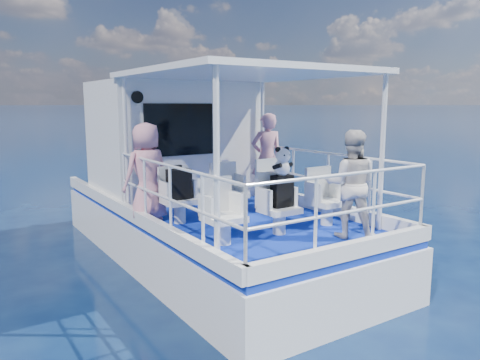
# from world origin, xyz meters

# --- Properties ---
(ground) EXTENTS (2000.00, 2000.00, 0.00)m
(ground) POSITION_xyz_m (0.00, 0.00, 0.00)
(ground) COLOR #081A40
(ground) RESTS_ON ground
(hull) EXTENTS (3.00, 7.00, 1.60)m
(hull) POSITION_xyz_m (0.00, 1.00, 0.00)
(hull) COLOR white
(hull) RESTS_ON ground
(deck) EXTENTS (2.90, 6.90, 0.10)m
(deck) POSITION_xyz_m (0.00, 1.00, 0.85)
(deck) COLOR #0B239A
(deck) RESTS_ON hull
(cabin) EXTENTS (2.85, 2.00, 2.20)m
(cabin) POSITION_xyz_m (0.00, 2.30, 2.00)
(cabin) COLOR white
(cabin) RESTS_ON deck
(canopy) EXTENTS (3.00, 3.20, 0.08)m
(canopy) POSITION_xyz_m (0.00, -0.20, 3.14)
(canopy) COLOR white
(canopy) RESTS_ON cabin
(canopy_posts) EXTENTS (2.77, 2.97, 2.20)m
(canopy_posts) POSITION_xyz_m (0.00, -0.25, 2.00)
(canopy_posts) COLOR white
(canopy_posts) RESTS_ON deck
(railings) EXTENTS (2.84, 3.59, 1.00)m
(railings) POSITION_xyz_m (0.00, -0.58, 1.40)
(railings) COLOR white
(railings) RESTS_ON deck
(seat_port_fwd) EXTENTS (0.48, 0.46, 0.38)m
(seat_port_fwd) POSITION_xyz_m (-0.90, 0.20, 1.09)
(seat_port_fwd) COLOR silver
(seat_port_fwd) RESTS_ON deck
(seat_center_fwd) EXTENTS (0.48, 0.46, 0.38)m
(seat_center_fwd) POSITION_xyz_m (0.00, 0.20, 1.09)
(seat_center_fwd) COLOR silver
(seat_center_fwd) RESTS_ON deck
(seat_stbd_fwd) EXTENTS (0.48, 0.46, 0.38)m
(seat_stbd_fwd) POSITION_xyz_m (0.90, 0.20, 1.09)
(seat_stbd_fwd) COLOR silver
(seat_stbd_fwd) RESTS_ON deck
(seat_port_aft) EXTENTS (0.48, 0.46, 0.38)m
(seat_port_aft) POSITION_xyz_m (-0.90, -1.10, 1.09)
(seat_port_aft) COLOR silver
(seat_port_aft) RESTS_ON deck
(seat_center_aft) EXTENTS (0.48, 0.46, 0.38)m
(seat_center_aft) POSITION_xyz_m (0.00, -1.10, 1.09)
(seat_center_aft) COLOR silver
(seat_center_aft) RESTS_ON deck
(seat_stbd_aft) EXTENTS (0.48, 0.46, 0.38)m
(seat_stbd_aft) POSITION_xyz_m (0.90, -1.10, 1.09)
(seat_stbd_aft) COLOR silver
(seat_stbd_aft) RESTS_ON deck
(passenger_port_fwd) EXTENTS (0.62, 0.48, 1.52)m
(passenger_port_fwd) POSITION_xyz_m (-1.25, 0.60, 1.66)
(passenger_port_fwd) COLOR pink
(passenger_port_fwd) RESTS_ON deck
(passenger_stbd_fwd) EXTENTS (0.68, 0.54, 1.63)m
(passenger_stbd_fwd) POSITION_xyz_m (1.18, 0.81, 1.71)
(passenger_stbd_fwd) COLOR pink
(passenger_stbd_fwd) RESTS_ON deck
(passenger_stbd_aft) EXTENTS (0.89, 0.89, 1.46)m
(passenger_stbd_aft) POSITION_xyz_m (0.71, -1.74, 1.63)
(passenger_stbd_aft) COLOR silver
(passenger_stbd_aft) RESTS_ON deck
(backpack_port) EXTENTS (0.34, 0.19, 0.45)m
(backpack_port) POSITION_xyz_m (-0.92, 0.16, 1.51)
(backpack_port) COLOR black
(backpack_port) RESTS_ON seat_port_fwd
(backpack_center) EXTENTS (0.29, 0.17, 0.44)m
(backpack_center) POSITION_xyz_m (0.04, -1.10, 1.50)
(backpack_center) COLOR black
(backpack_center) RESTS_ON seat_center_aft
(compact_camera) EXTENTS (0.11, 0.06, 0.06)m
(compact_camera) POSITION_xyz_m (-0.93, 0.16, 1.76)
(compact_camera) COLOR black
(compact_camera) RESTS_ON backpack_port
(panda) EXTENTS (0.26, 0.21, 0.39)m
(panda) POSITION_xyz_m (0.02, -1.12, 1.92)
(panda) COLOR white
(panda) RESTS_ON backpack_center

